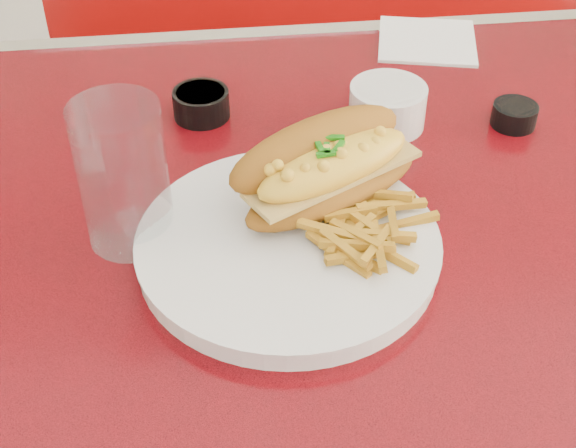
{
  "coord_description": "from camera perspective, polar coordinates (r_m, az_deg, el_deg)",
  "views": [
    {
      "loc": [
        -0.28,
        -0.65,
        1.3
      ],
      "look_at": [
        -0.21,
        -0.07,
        0.81
      ],
      "focal_mm": 50.0,
      "sensor_mm": 36.0,
      "label": 1
    }
  ],
  "objects": [
    {
      "name": "paper_napkin",
      "position": [
        1.17,
        9.86,
        12.71
      ],
      "size": [
        0.16,
        0.16,
        0.0
      ],
      "primitive_type": "cube",
      "rotation": [
        0.0,
        0.0,
        -0.24
      ],
      "color": "white",
      "rests_on": "diner_table"
    },
    {
      "name": "fries_pile",
      "position": [
        0.77,
        5.42,
        -0.1
      ],
      "size": [
        0.11,
        0.1,
        0.03
      ],
      "primitive_type": null,
      "rotation": [
        0.0,
        0.0,
        0.05
      ],
      "color": "gold",
      "rests_on": "dinner_plate"
    },
    {
      "name": "mac_hoagie",
      "position": [
        0.8,
        2.8,
        4.11
      ],
      "size": [
        0.23,
        0.19,
        0.09
      ],
      "rotation": [
        0.0,
        0.0,
        0.5
      ],
      "color": "#9B5F19",
      "rests_on": "dinner_plate"
    },
    {
      "name": "diner_table",
      "position": [
        0.99,
        11.95,
        -5.31
      ],
      "size": [
        1.23,
        0.83,
        0.77
      ],
      "color": "red",
      "rests_on": "ground"
    },
    {
      "name": "fork",
      "position": [
        0.79,
        5.14,
        0.16
      ],
      "size": [
        0.02,
        0.15,
        0.0
      ],
      "rotation": [
        0.0,
        0.0,
        1.51
      ],
      "color": "silver",
      "rests_on": "dinner_plate"
    },
    {
      "name": "dinner_plate",
      "position": [
        0.78,
        -0.0,
        -1.58
      ],
      "size": [
        0.33,
        0.33,
        0.02
      ],
      "rotation": [
        0.0,
        0.0,
        -0.13
      ],
      "color": "silver",
      "rests_on": "diner_table"
    },
    {
      "name": "gravy_ramekin",
      "position": [
        0.96,
        7.09,
        8.41
      ],
      "size": [
        0.09,
        0.09,
        0.05
      ],
      "rotation": [
        0.0,
        0.0,
        -0.03
      ],
      "color": "silver",
      "rests_on": "diner_table"
    },
    {
      "name": "booth_bench_far",
      "position": [
        1.8,
        3.4,
        5.83
      ],
      "size": [
        1.2,
        0.51,
        0.9
      ],
      "color": "maroon",
      "rests_on": "ground"
    },
    {
      "name": "sauce_cup_left",
      "position": [
        0.98,
        -6.2,
        8.58
      ],
      "size": [
        0.09,
        0.09,
        0.03
      ],
      "rotation": [
        0.0,
        0.0,
        -0.34
      ],
      "color": "black",
      "rests_on": "diner_table"
    },
    {
      "name": "water_tumbler",
      "position": [
        0.78,
        -11.63,
        3.4
      ],
      "size": [
        0.09,
        0.09,
        0.15
      ],
      "primitive_type": "cylinder",
      "rotation": [
        0.0,
        0.0,
        -0.07
      ],
      "color": "silver",
      "rests_on": "diner_table"
    },
    {
      "name": "sauce_cup_right",
      "position": [
        1.0,
        15.81,
        7.53
      ],
      "size": [
        0.06,
        0.06,
        0.03
      ],
      "rotation": [
        0.0,
        0.0,
        0.06
      ],
      "color": "black",
      "rests_on": "diner_table"
    }
  ]
}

